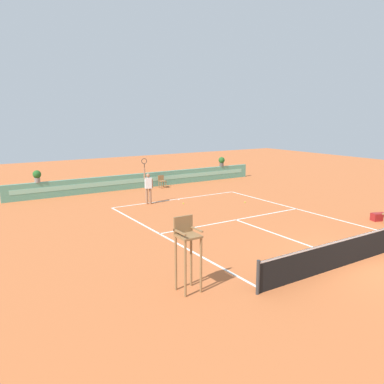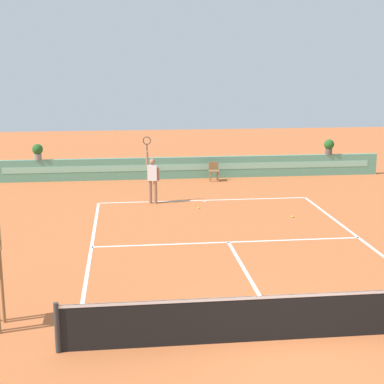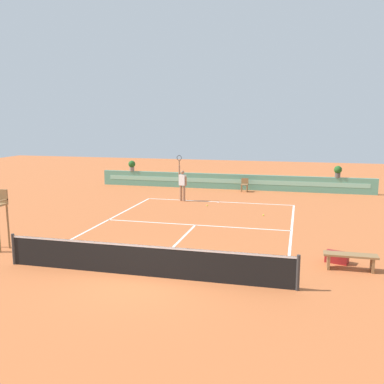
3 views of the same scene
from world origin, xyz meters
TOP-DOWN VIEW (x-y plane):
  - ground_plane at (0.00, 6.00)m, footprint 60.00×60.00m
  - court_lines at (0.00, 6.72)m, footprint 8.32×11.94m
  - net at (0.00, 0.00)m, footprint 8.92×0.10m
  - back_wall_barrier at (0.00, 16.39)m, footprint 18.00×0.21m
  - ball_kid_chair at (0.97, 15.66)m, footprint 0.44×0.44m
  - bench_courtside at (5.96, 2.04)m, footprint 1.60×0.44m
  - gear_bag at (5.62, 2.66)m, footprint 0.78×0.57m
  - tennis_player at (-2.03, 11.65)m, footprint 0.61×0.30m
  - tennis_ball_near_baseline at (-0.38, 10.61)m, footprint 0.07×0.07m
  - tennis_ball_mid_court at (2.73, 8.96)m, footprint 0.07×0.07m
  - potted_plant_far_left at (-6.95, 16.39)m, footprint 0.48×0.48m
  - potted_plant_far_right at (6.62, 16.39)m, footprint 0.48×0.48m

SIDE VIEW (x-z plane):
  - ground_plane at x=0.00m, z-range 0.00..0.00m
  - court_lines at x=0.00m, z-range 0.00..0.01m
  - tennis_ball_near_baseline at x=-0.38m, z-range 0.00..0.07m
  - tennis_ball_mid_court at x=2.73m, z-range 0.00..0.07m
  - gear_bag at x=5.62m, z-range 0.00..0.36m
  - bench_courtside at x=5.96m, z-range 0.12..0.63m
  - ball_kid_chair at x=0.97m, z-range 0.05..0.90m
  - back_wall_barrier at x=0.00m, z-range 0.00..1.00m
  - net at x=0.00m, z-range 0.01..1.01m
  - tennis_player at x=-2.03m, z-range -0.24..2.34m
  - potted_plant_far_left at x=-6.95m, z-range 1.05..1.78m
  - potted_plant_far_right at x=6.62m, z-range 1.05..1.78m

